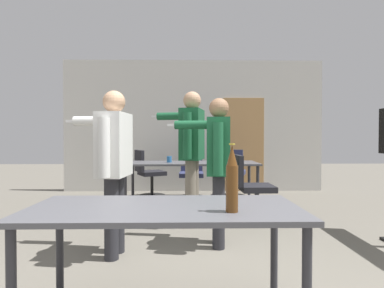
{
  "coord_description": "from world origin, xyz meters",
  "views": [
    {
      "loc": [
        -0.15,
        -1.5,
        1.17
      ],
      "look_at": [
        -0.09,
        1.88,
        1.1
      ],
      "focal_mm": 28.0,
      "sensor_mm": 36.0,
      "label": 1
    }
  ],
  "objects_px": {
    "office_chair_side_rolled": "(232,175)",
    "drink_cup": "(169,159)",
    "person_far_watching": "(191,144)",
    "office_chair_far_left": "(148,175)",
    "person_near_casual": "(113,157)",
    "beer_bottle": "(232,180)",
    "office_chair_far_right": "(251,190)",
    "person_center_tall": "(218,157)",
    "office_chair_near_pushed": "(191,176)"
  },
  "relations": [
    {
      "from": "office_chair_far_left",
      "to": "office_chair_far_right",
      "type": "height_order",
      "value": "office_chair_far_left"
    },
    {
      "from": "person_center_tall",
      "to": "office_chair_side_rolled",
      "type": "relative_size",
      "value": 1.68
    },
    {
      "from": "person_far_watching",
      "to": "office_chair_side_rolled",
      "type": "bearing_deg",
      "value": -12.59
    },
    {
      "from": "beer_bottle",
      "to": "person_center_tall",
      "type": "bearing_deg",
      "value": 86.94
    },
    {
      "from": "person_near_casual",
      "to": "person_far_watching",
      "type": "xyz_separation_m",
      "value": [
        0.79,
        1.13,
        0.1
      ]
    },
    {
      "from": "person_near_casual",
      "to": "drink_cup",
      "type": "height_order",
      "value": "person_near_casual"
    },
    {
      "from": "office_chair_side_rolled",
      "to": "drink_cup",
      "type": "relative_size",
      "value": 9.22
    },
    {
      "from": "beer_bottle",
      "to": "drink_cup",
      "type": "relative_size",
      "value": 3.68
    },
    {
      "from": "office_chair_far_left",
      "to": "drink_cup",
      "type": "height_order",
      "value": "office_chair_far_left"
    },
    {
      "from": "person_near_casual",
      "to": "drink_cup",
      "type": "bearing_deg",
      "value": -6.53
    },
    {
      "from": "office_chair_near_pushed",
      "to": "beer_bottle",
      "type": "xyz_separation_m",
      "value": [
        0.16,
        -4.24,
        0.51
      ]
    },
    {
      "from": "office_chair_far_right",
      "to": "office_chair_near_pushed",
      "type": "distance_m",
      "value": 1.89
    },
    {
      "from": "person_center_tall",
      "to": "drink_cup",
      "type": "bearing_deg",
      "value": 26.79
    },
    {
      "from": "drink_cup",
      "to": "office_chair_near_pushed",
      "type": "bearing_deg",
      "value": 65.81
    },
    {
      "from": "drink_cup",
      "to": "person_near_casual",
      "type": "bearing_deg",
      "value": -101.97
    },
    {
      "from": "office_chair_side_rolled",
      "to": "beer_bottle",
      "type": "height_order",
      "value": "beer_bottle"
    },
    {
      "from": "person_near_casual",
      "to": "person_center_tall",
      "type": "distance_m",
      "value": 1.1
    },
    {
      "from": "person_far_watching",
      "to": "drink_cup",
      "type": "height_order",
      "value": "person_far_watching"
    },
    {
      "from": "office_chair_side_rolled",
      "to": "drink_cup",
      "type": "xyz_separation_m",
      "value": [
        -1.19,
        -0.8,
        0.36
      ]
    },
    {
      "from": "office_chair_far_right",
      "to": "beer_bottle",
      "type": "bearing_deg",
      "value": -15.92
    },
    {
      "from": "office_chair_near_pushed",
      "to": "drink_cup",
      "type": "height_order",
      "value": "office_chair_near_pushed"
    },
    {
      "from": "person_center_tall",
      "to": "office_chair_far_right",
      "type": "bearing_deg",
      "value": -23.73
    },
    {
      "from": "office_chair_near_pushed",
      "to": "office_chair_far_left",
      "type": "bearing_deg",
      "value": -0.85
    },
    {
      "from": "person_near_casual",
      "to": "office_chair_side_rolled",
      "type": "bearing_deg",
      "value": -24.22
    },
    {
      "from": "person_near_casual",
      "to": "office_chair_far_left",
      "type": "distance_m",
      "value": 3.01
    },
    {
      "from": "office_chair_near_pushed",
      "to": "beer_bottle",
      "type": "relative_size",
      "value": 2.43
    },
    {
      "from": "person_center_tall",
      "to": "office_chair_near_pushed",
      "type": "distance_m",
      "value": 2.72
    },
    {
      "from": "office_chair_near_pushed",
      "to": "person_center_tall",
      "type": "bearing_deg",
      "value": 96.98
    },
    {
      "from": "office_chair_far_left",
      "to": "drink_cup",
      "type": "relative_size",
      "value": 9.05
    },
    {
      "from": "person_near_casual",
      "to": "office_chair_side_rolled",
      "type": "distance_m",
      "value": 3.32
    },
    {
      "from": "person_center_tall",
      "to": "office_chair_near_pushed",
      "type": "xyz_separation_m",
      "value": [
        -0.24,
        2.65,
        -0.53
      ]
    },
    {
      "from": "person_near_casual",
      "to": "office_chair_near_pushed",
      "type": "height_order",
      "value": "person_near_casual"
    },
    {
      "from": "office_chair_far_left",
      "to": "drink_cup",
      "type": "distance_m",
      "value": 1.08
    },
    {
      "from": "person_near_casual",
      "to": "office_chair_side_rolled",
      "type": "xyz_separation_m",
      "value": [
        1.62,
        2.85,
        -0.53
      ]
    },
    {
      "from": "beer_bottle",
      "to": "person_far_watching",
      "type": "bearing_deg",
      "value": 94.45
    },
    {
      "from": "person_near_casual",
      "to": "person_center_tall",
      "type": "height_order",
      "value": "person_near_casual"
    },
    {
      "from": "office_chair_far_right",
      "to": "person_far_watching",
      "type": "bearing_deg",
      "value": -85.82
    },
    {
      "from": "person_center_tall",
      "to": "office_chair_far_right",
      "type": "height_order",
      "value": "person_center_tall"
    },
    {
      "from": "office_chair_far_right",
      "to": "office_chair_far_left",
      "type": "bearing_deg",
      "value": -137.65
    },
    {
      "from": "person_near_casual",
      "to": "office_chair_side_rolled",
      "type": "height_order",
      "value": "person_near_casual"
    },
    {
      "from": "person_center_tall",
      "to": "beer_bottle",
      "type": "relative_size",
      "value": 4.22
    },
    {
      "from": "person_center_tall",
      "to": "office_chair_far_left",
      "type": "distance_m",
      "value": 2.96
    },
    {
      "from": "person_far_watching",
      "to": "office_chair_far_left",
      "type": "bearing_deg",
      "value": 37.4
    },
    {
      "from": "office_chair_side_rolled",
      "to": "drink_cup",
      "type": "bearing_deg",
      "value": -129.92
    },
    {
      "from": "person_far_watching",
      "to": "office_chair_far_left",
      "type": "relative_size",
      "value": 1.94
    },
    {
      "from": "person_near_casual",
      "to": "office_chair_far_right",
      "type": "xyz_separation_m",
      "value": [
        1.64,
        1.21,
        -0.54
      ]
    },
    {
      "from": "person_center_tall",
      "to": "office_chair_far_right",
      "type": "distance_m",
      "value": 1.22
    },
    {
      "from": "beer_bottle",
      "to": "office_chair_far_left",
      "type": "bearing_deg",
      "value": 103.29
    },
    {
      "from": "office_chair_far_left",
      "to": "office_chair_near_pushed",
      "type": "distance_m",
      "value": 0.86
    },
    {
      "from": "drink_cup",
      "to": "office_chair_far_right",
      "type": "bearing_deg",
      "value": -35.19
    }
  ]
}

